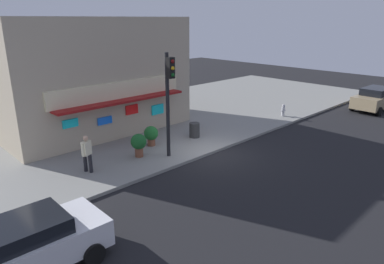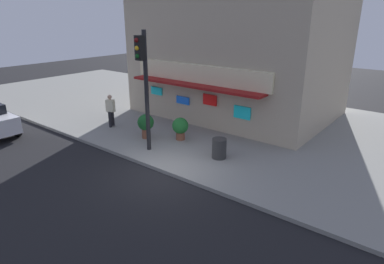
{
  "view_description": "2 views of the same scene",
  "coord_description": "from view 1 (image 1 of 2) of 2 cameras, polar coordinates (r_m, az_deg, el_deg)",
  "views": [
    {
      "loc": [
        -12.28,
        -11.15,
        6.59
      ],
      "look_at": [
        -0.97,
        0.46,
        1.31
      ],
      "focal_mm": 32.76,
      "sensor_mm": 36.0,
      "label": 1
    },
    {
      "loc": [
        7.89,
        -8.19,
        5.68
      ],
      "look_at": [
        0.03,
        1.68,
        1.21
      ],
      "focal_mm": 31.12,
      "sensor_mm": 36.0,
      "label": 2
    }
  ],
  "objects": [
    {
      "name": "ground_plane",
      "position": [
        17.85,
        3.27,
        -3.64
      ],
      "size": [
        65.34,
        65.34,
        0.0
      ],
      "primitive_type": "plane",
      "color": "black"
    },
    {
      "name": "sidewalk",
      "position": [
        22.75,
        -9.54,
        1.15
      ],
      "size": [
        43.56,
        13.71,
        0.14
      ],
      "primitive_type": "cube",
      "color": "gray",
      "rests_on": "ground_plane"
    },
    {
      "name": "corner_building",
      "position": [
        22.48,
        -17.17,
        9.11
      ],
      "size": [
        10.62,
        8.33,
        6.53
      ],
      "color": "tan",
      "rests_on": "sidewalk"
    },
    {
      "name": "traffic_light",
      "position": [
        16.32,
        -3.79,
        6.55
      ],
      "size": [
        0.32,
        0.58,
        4.99
      ],
      "color": "black",
      "rests_on": "sidewalk"
    },
    {
      "name": "fire_hydrant",
      "position": [
        24.93,
        14.62,
        3.44
      ],
      "size": [
        0.46,
        0.22,
        0.83
      ],
      "color": "#B2B2B7",
      "rests_on": "sidewalk"
    },
    {
      "name": "trash_can",
      "position": [
        19.8,
        0.4,
        0.32
      ],
      "size": [
        0.58,
        0.58,
        0.83
      ],
      "primitive_type": "cylinder",
      "color": "#2D2D2D",
      "rests_on": "sidewalk"
    },
    {
      "name": "pedestrian",
      "position": [
        15.83,
        -16.75,
        -3.19
      ],
      "size": [
        0.54,
        0.47,
        1.68
      ],
      "color": "black",
      "rests_on": "sidewalk"
    },
    {
      "name": "potted_plant_by_doorway",
      "position": [
        17.11,
        -8.68,
        -1.79
      ],
      "size": [
        0.77,
        0.77,
        1.16
      ],
      "color": "brown",
      "rests_on": "sidewalk"
    },
    {
      "name": "potted_plant_by_window",
      "position": [
        18.57,
        -6.68,
        -0.37
      ],
      "size": [
        0.75,
        0.75,
        1.06
      ],
      "color": "brown",
      "rests_on": "sidewalk"
    },
    {
      "name": "parked_car_white",
      "position": [
        10.71,
        -26.3,
        -16.6
      ],
      "size": [
        4.61,
        2.17,
        1.57
      ],
      "color": "silver",
      "rests_on": "ground_plane"
    },
    {
      "name": "parked_car_tan",
      "position": [
        29.68,
        27.71,
        4.86
      ],
      "size": [
        4.55,
        2.24,
        1.68
      ],
      "color": "#9E8966",
      "rests_on": "ground_plane"
    }
  ]
}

